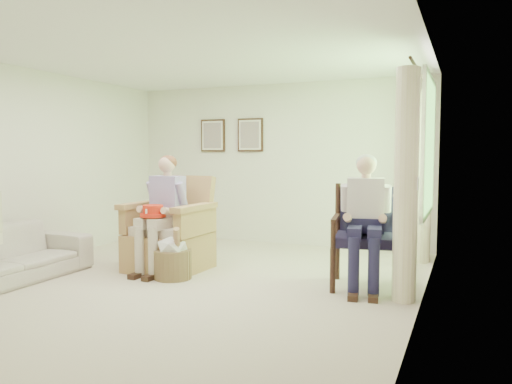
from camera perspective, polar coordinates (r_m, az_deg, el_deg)
floor at (r=5.86m, az=-7.42°, el=-10.14°), size 5.50×5.50×0.00m
back_wall at (r=8.17m, az=2.34°, el=3.20°), size 5.00×0.04×2.60m
left_wall at (r=7.28m, az=-24.76°, el=2.67°), size 0.04×5.50×2.60m
right_wall at (r=4.90m, az=18.50°, el=2.22°), size 0.04×5.50×2.60m
ceiling at (r=5.79m, az=-7.68°, el=15.63°), size 5.00×5.50×0.02m
window at (r=6.10m, az=19.14°, el=5.25°), size 0.13×2.50×1.63m
curtain_left at (r=5.15m, az=16.77°, el=0.67°), size 0.34×0.34×2.30m
curtain_right at (r=7.10m, az=18.52°, el=1.59°), size 0.34×0.34×2.30m
framed_print_left at (r=8.61m, az=-4.97°, el=6.44°), size 0.45×0.05×0.55m
framed_print_right at (r=8.31m, az=-0.67°, el=6.54°), size 0.45×0.05×0.55m
wicker_armchair at (r=6.45m, az=-9.73°, el=-5.42°), size 0.93×0.92×1.18m
wood_armchair at (r=5.68m, az=12.58°, el=-4.50°), size 0.71×0.67×1.09m
person_wicker at (r=6.26m, az=-10.56°, el=-1.39°), size 0.40×0.62×1.42m
person_dark at (r=5.47m, az=12.28°, el=-2.13°), size 0.40×0.63×1.43m
red_hat at (r=6.11m, az=-11.69°, el=-2.24°), size 0.31×0.31×0.14m
hatbox at (r=5.98m, az=-9.48°, el=-7.39°), size 0.49×0.49×0.65m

